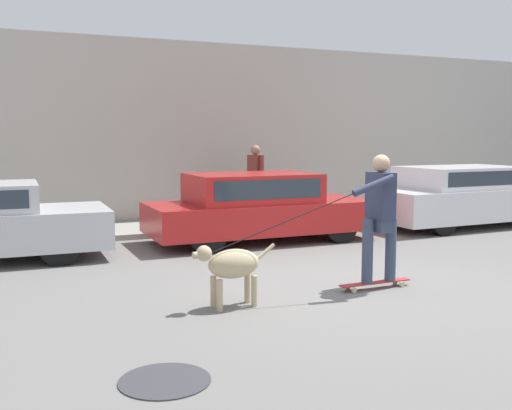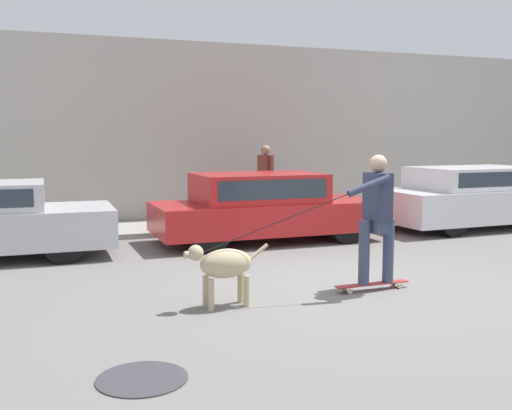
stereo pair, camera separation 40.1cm
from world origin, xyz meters
name	(u,v)px [view 2 (the right image)]	position (x,y,z in m)	size (l,w,h in m)	color
ground_plane	(349,285)	(0.00, 0.00, 0.00)	(36.00, 36.00, 0.00)	slate
back_wall	(208,133)	(0.00, 6.55, 2.01)	(32.00, 0.30, 4.03)	#ADA89E
sidewalk_curb	(223,224)	(0.00, 5.44, 0.05)	(30.00, 1.88, 0.10)	gray
parked_car_1	(264,208)	(0.15, 3.44, 0.62)	(4.13, 1.69, 1.26)	black
parked_car_2	(478,198)	(5.03, 3.44, 0.64)	(4.39, 1.93, 1.29)	black
dog	(224,265)	(-1.82, -0.39, 0.48)	(1.01, 0.37, 0.74)	tan
skateboarder	(376,213)	(0.18, -0.33, 0.97)	(2.81, 0.57, 1.70)	beige
pedestrian_with_bag	(265,178)	(1.02, 5.59, 1.01)	(0.26, 0.66, 1.64)	#3D4760
manhole_cover	(142,379)	(-3.05, -2.12, 0.01)	(0.73, 0.73, 0.01)	#38383D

